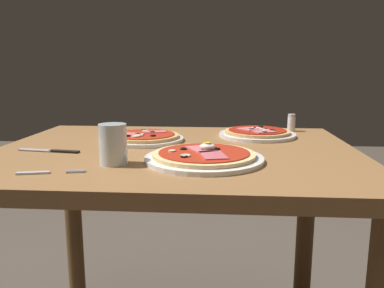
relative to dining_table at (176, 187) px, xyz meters
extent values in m
cube|color=olive|center=(0.00, 0.00, 0.10)|extent=(1.10, 0.88, 0.04)
cylinder|color=brown|center=(-0.49, 0.38, -0.28)|extent=(0.07, 0.07, 0.73)
cylinder|color=brown|center=(0.49, 0.38, -0.28)|extent=(0.07, 0.07, 0.73)
cylinder|color=white|center=(0.10, -0.16, 0.13)|extent=(0.32, 0.32, 0.01)
cylinder|color=#E5C17F|center=(0.10, -0.16, 0.14)|extent=(0.27, 0.27, 0.01)
cylinder|color=#B72D19|center=(0.10, -0.16, 0.15)|extent=(0.24, 0.24, 0.00)
torus|color=black|center=(0.05, -0.23, 0.15)|extent=(0.02, 0.02, 0.00)
torus|color=black|center=(0.04, -0.13, 0.15)|extent=(0.02, 0.02, 0.00)
torus|color=black|center=(0.13, -0.13, 0.15)|extent=(0.02, 0.02, 0.00)
cube|color=#C65B66|center=(0.12, -0.20, 0.15)|extent=(0.08, 0.10, 0.00)
cube|color=#D16B70|center=(0.09, -0.13, 0.15)|extent=(0.09, 0.11, 0.00)
cylinder|color=beige|center=(0.05, -0.22, 0.15)|extent=(0.03, 0.03, 0.00)
cylinder|color=beige|center=(0.01, -0.16, 0.15)|extent=(0.02, 0.02, 0.00)
ellipsoid|color=white|center=(0.10, -0.14, 0.16)|extent=(0.04, 0.03, 0.02)
cylinder|color=yellow|center=(0.10, -0.14, 0.17)|extent=(0.02, 0.02, 0.00)
cylinder|color=white|center=(-0.12, 0.11, 0.13)|extent=(0.27, 0.27, 0.01)
cylinder|color=tan|center=(-0.12, 0.11, 0.14)|extent=(0.24, 0.24, 0.01)
cylinder|color=#B72D19|center=(-0.12, 0.11, 0.15)|extent=(0.21, 0.21, 0.00)
torus|color=black|center=(-0.13, 0.17, 0.15)|extent=(0.02, 0.02, 0.00)
torus|color=black|center=(-0.08, 0.07, 0.15)|extent=(0.02, 0.02, 0.00)
torus|color=black|center=(-0.14, 0.09, 0.15)|extent=(0.02, 0.02, 0.00)
torus|color=black|center=(-0.12, 0.08, 0.15)|extent=(0.02, 0.02, 0.00)
torus|color=black|center=(-0.16, 0.06, 0.15)|extent=(0.02, 0.02, 0.00)
torus|color=black|center=(-0.10, 0.14, 0.15)|extent=(0.02, 0.02, 0.00)
cube|color=#D16B70|center=(-0.09, 0.15, 0.15)|extent=(0.08, 0.06, 0.00)
cube|color=#D16B70|center=(-0.15, 0.09, 0.15)|extent=(0.07, 0.06, 0.00)
cylinder|color=beige|center=(-0.13, 0.07, 0.15)|extent=(0.03, 0.03, 0.00)
cylinder|color=beige|center=(-0.12, 0.09, 0.15)|extent=(0.02, 0.02, 0.00)
cylinder|color=beige|center=(-0.13, 0.16, 0.15)|extent=(0.02, 0.02, 0.00)
cylinder|color=beige|center=(-0.13, 0.05, 0.15)|extent=(0.03, 0.03, 0.00)
cylinder|color=white|center=(0.27, 0.23, 0.13)|extent=(0.27, 0.27, 0.01)
cylinder|color=tan|center=(0.27, 0.23, 0.14)|extent=(0.23, 0.23, 0.01)
cylinder|color=#A82314|center=(0.27, 0.23, 0.15)|extent=(0.21, 0.21, 0.00)
torus|color=black|center=(0.32, 0.21, 0.15)|extent=(0.02, 0.02, 0.00)
torus|color=black|center=(0.29, 0.16, 0.15)|extent=(0.02, 0.02, 0.00)
torus|color=black|center=(0.25, 0.23, 0.15)|extent=(0.02, 0.02, 0.00)
torus|color=black|center=(0.30, 0.24, 0.15)|extent=(0.02, 0.02, 0.00)
torus|color=black|center=(0.29, 0.29, 0.15)|extent=(0.02, 0.02, 0.00)
cube|color=#D16B70|center=(0.24, 0.23, 0.15)|extent=(0.09, 0.09, 0.00)
cube|color=#D16B70|center=(0.29, 0.19, 0.15)|extent=(0.09, 0.09, 0.00)
cylinder|color=beige|center=(0.29, 0.24, 0.15)|extent=(0.02, 0.02, 0.00)
cylinder|color=beige|center=(0.27, 0.26, 0.15)|extent=(0.03, 0.03, 0.00)
cylinder|color=beige|center=(0.26, 0.26, 0.15)|extent=(0.02, 0.02, 0.00)
cylinder|color=beige|center=(0.29, 0.20, 0.15)|extent=(0.02, 0.02, 0.00)
cylinder|color=silver|center=(-0.13, -0.21, 0.18)|extent=(0.07, 0.07, 0.10)
cylinder|color=silver|center=(-0.13, -0.21, 0.15)|extent=(0.06, 0.06, 0.04)
cube|color=silver|center=(-0.30, -0.32, 0.13)|extent=(0.08, 0.03, 0.00)
cube|color=silver|center=(-0.20, -0.30, 0.13)|extent=(0.04, 0.01, 0.00)
cube|color=silver|center=(-0.20, -0.30, 0.13)|extent=(0.04, 0.01, 0.00)
cube|color=silver|center=(-0.20, -0.29, 0.13)|extent=(0.04, 0.01, 0.00)
cube|color=silver|center=(-0.20, -0.29, 0.13)|extent=(0.04, 0.01, 0.00)
cube|color=silver|center=(-0.41, -0.07, 0.13)|extent=(0.11, 0.04, 0.00)
cube|color=black|center=(-0.32, -0.08, 0.13)|extent=(0.09, 0.03, 0.01)
cylinder|color=white|center=(0.41, 0.36, 0.15)|extent=(0.03, 0.03, 0.05)
cylinder|color=silver|center=(0.41, 0.36, 0.19)|extent=(0.03, 0.03, 0.01)
camera|label=1|loc=(0.14, -1.17, 0.37)|focal=36.60mm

